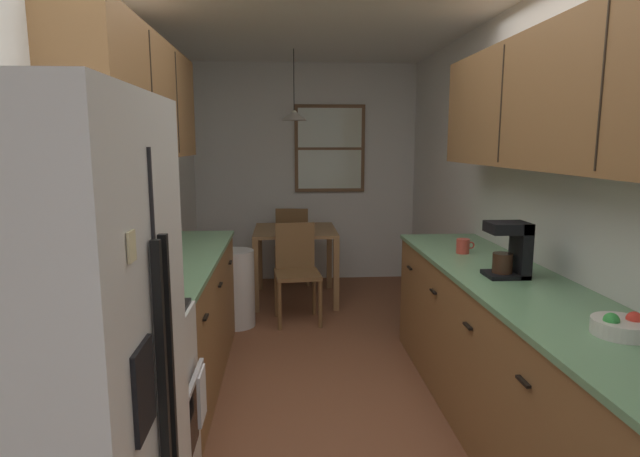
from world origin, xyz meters
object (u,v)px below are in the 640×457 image
Objects in this scene: dining_chair_far at (293,241)px; coffee_maker at (512,248)px; microwave_over_range at (59,131)px; dining_chair_near at (296,267)px; refrigerator at (29,425)px; trash_bin at (236,288)px; stove_range at (111,423)px; fruit_bowl at (621,326)px; dining_table at (295,241)px; storage_canister at (143,269)px; mug_by_coffeemaker at (463,246)px.

coffee_maker is at bearing -70.08° from dining_chair_far.
microwave_over_range is 0.68× the size of dining_chair_near.
trash_bin is at bearing 85.57° from refrigerator.
stove_range is 2.11m from fruit_bowl.
microwave_over_range is 0.68× the size of dining_chair_far.
refrigerator is 4.68m from dining_chair_far.
stove_range is 1.28× the size of dining_table.
dining_table is at bearing 109.04° from fruit_bowl.
storage_canister is at bearing -104.53° from dining_chair_far.
trash_bin is at bearing 83.18° from stove_range.
mug_by_coffeemaker is 1.52m from fruit_bowl.
coffee_maker is at bearing 18.19° from stove_range.
coffee_maker is 1.41× the size of fruit_bowl.
microwave_over_range is 4.15m from dining_chair_far.
storage_canister is 1.30× the size of mug_by_coffeemaker.
refrigerator is 1.97× the size of dining_chair_far.
dining_chair_far is 1.51m from trash_bin.
stove_range is 1.58× the size of trash_bin.
storage_canister is (-0.85, -2.59, 0.35)m from dining_table.
coffee_maker is (1.95, 1.39, 0.18)m from refrigerator.
fruit_bowl is at bearing 13.89° from refrigerator.
coffee_maker reaches higher than trash_bin.
stove_range is 1.80× the size of microwave_over_range.
microwave_over_range is 3.53m from dining_table.
coffee_maker is (2.00, 0.02, 0.08)m from storage_canister.
mug_by_coffeemaker is at bearing 93.76° from fruit_bowl.
stove_range is 3.57× the size of coffee_maker.
microwave_over_range reaches higher than mug_by_coffeemaker.
microwave_over_range is 2.29m from coffee_maker.
microwave_over_range is (-0.11, 0.00, 1.21)m from stove_range.
coffee_maker is (1.16, -3.21, 0.56)m from dining_chair_far.
dining_table is 2.26m from mug_by_coffeemaker.
dining_table is 3.68m from fruit_bowl.
dining_chair_far is at bearing 106.43° from fruit_bowl.
refrigerator is 2.55× the size of trash_bin.
mug_by_coffeemaker is (1.94, 1.28, 0.48)m from stove_range.
dining_chair_far reaches higher than dining_table.
refrigerator reaches higher than storage_canister.
stove_range is at bearing -89.50° from storage_canister.
coffee_maker is 2.48× the size of mug_by_coffeemaker.
stove_range reaches higher than dining_chair_far.
microwave_over_range is at bearing -106.54° from dining_table.
storage_canister is 2.00m from coffee_maker.
trash_bin is 4.30× the size of storage_canister.
dining_chair_near is 3.10m from fruit_bowl.
refrigerator is at bearing -133.28° from mug_by_coffeemaker.
mug_by_coffeemaker is at bearing -66.76° from dining_chair_far.
trash_bin is 2.11m from mug_by_coffeemaker.
dining_chair_far is (0.83, 3.87, 0.03)m from stove_range.
dining_chair_far is 4.30m from fruit_bowl.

